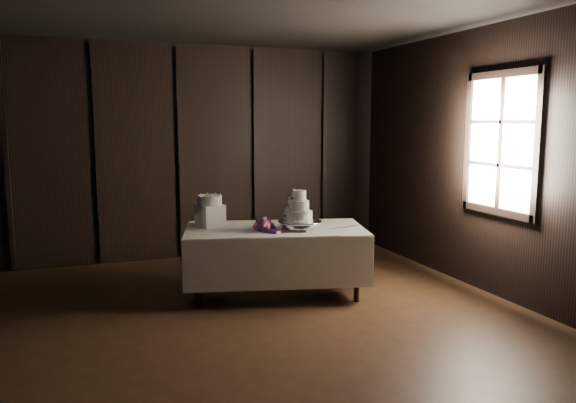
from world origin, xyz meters
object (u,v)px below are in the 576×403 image
Objects in this scene: cake_stand at (300,225)px; wedding_cake at (298,209)px; bouquet at (264,225)px; box_pedestal at (210,216)px; display_table at (276,258)px; small_cake at (210,200)px.

cake_stand is 0.18m from wedding_cake.
bouquet is 0.67m from box_pedestal.
box_pedestal is (-0.67, 0.32, 0.47)m from display_table.
bouquet is 1.45× the size of small_cake.
display_table is 5.58× the size of bouquet.
bouquet is at bearing 175.81° from cake_stand.
display_table is at bearing 146.62° from cake_stand.
cake_stand is at bearing -19.28° from display_table.
bouquet is (-0.40, 0.03, 0.02)m from cake_stand.
cake_stand is at bearing 39.43° from wedding_cake.
display_table is 8.07× the size of small_cake.
wedding_cake reaches higher than small_cake.
box_pedestal is at bearing 168.69° from display_table.
display_table is at bearing 35.19° from bouquet.
box_pedestal is 0.18m from small_cake.
wedding_cake is 1.00m from small_cake.
bouquet is 1.51× the size of box_pedestal.
display_table is 0.88m from box_pedestal.
wedding_cake reaches higher than bouquet.
small_cake reaches higher than box_pedestal.
wedding_cake is at bearing -24.84° from display_table.
wedding_cake is (0.21, -0.17, 0.57)m from display_table.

